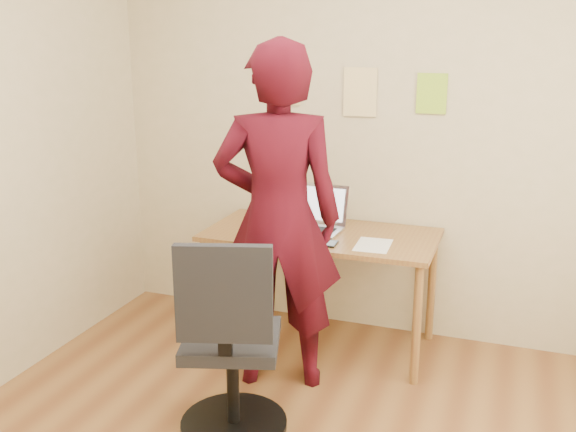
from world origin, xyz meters
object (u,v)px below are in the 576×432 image
at_px(phone, 331,244).
at_px(office_chair, 230,353).
at_px(desk, 321,246).
at_px(person, 278,219).
at_px(laptop, 314,221).

xyz_separation_m(phone, office_chair, (-0.24, -0.88, -0.31)).
xyz_separation_m(desk, phone, (0.13, -0.21, 0.09)).
bearing_deg(phone, office_chair, -108.19).
bearing_deg(person, desk, -118.00).
xyz_separation_m(desk, laptop, (-0.06, 0.05, 0.14)).
bearing_deg(person, phone, -144.13).
relative_size(desk, laptop, 3.68).
bearing_deg(person, laptop, -110.56).
bearing_deg(laptop, phone, -51.46).
height_order(laptop, office_chair, office_chair).
relative_size(phone, person, 0.07).
relative_size(laptop, person, 0.20).
distance_m(phone, person, 0.42).
xyz_separation_m(laptop, phone, (0.19, -0.26, -0.05)).
relative_size(desk, phone, 11.06).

